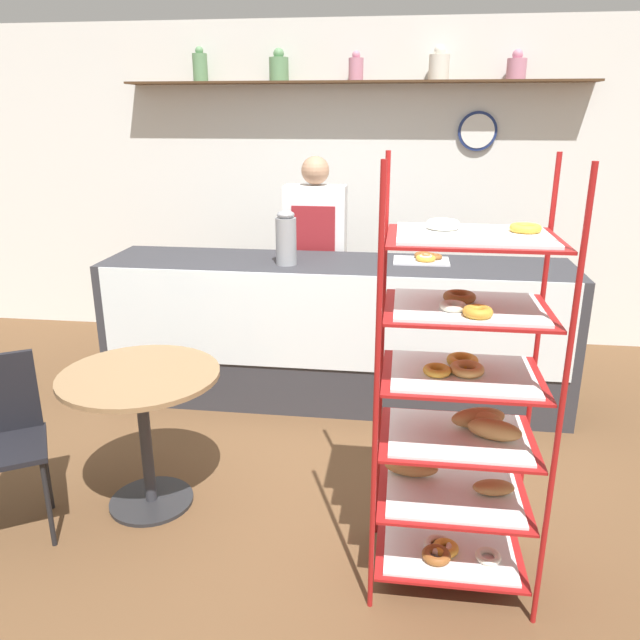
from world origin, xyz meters
TOP-DOWN VIEW (x-y plane):
  - ground_plane at (0.00, 0.00)m, footprint 14.00×14.00m
  - back_wall at (0.00, 2.63)m, footprint 10.00×0.30m
  - display_counter at (0.00, 1.22)m, footprint 3.19×0.70m
  - pastry_rack at (0.71, -0.52)m, footprint 0.69×0.51m
  - person_worker at (-0.21, 1.75)m, footprint 0.46×0.23m
  - cafe_table at (-0.82, -0.20)m, footprint 0.79×0.79m
  - cafe_chair at (-1.42, -0.46)m, footprint 0.52×0.52m
  - coffee_carafe at (-0.32, 1.12)m, footprint 0.14×0.14m
  - donut_tray_counter at (0.60, 1.34)m, footprint 0.38×0.26m

SIDE VIEW (x-z plane):
  - ground_plane at x=0.00m, z-range 0.00..0.00m
  - display_counter at x=0.00m, z-range 0.00..1.01m
  - cafe_chair at x=-1.42m, z-range 0.10..0.99m
  - cafe_table at x=-0.82m, z-range 0.19..0.94m
  - pastry_rack at x=0.71m, z-range -0.10..1.73m
  - person_worker at x=-0.21m, z-range 0.07..1.74m
  - donut_tray_counter at x=0.60m, z-range 1.00..1.05m
  - coffee_carafe at x=-0.32m, z-range 1.00..1.36m
  - back_wall at x=0.00m, z-range 0.02..2.72m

